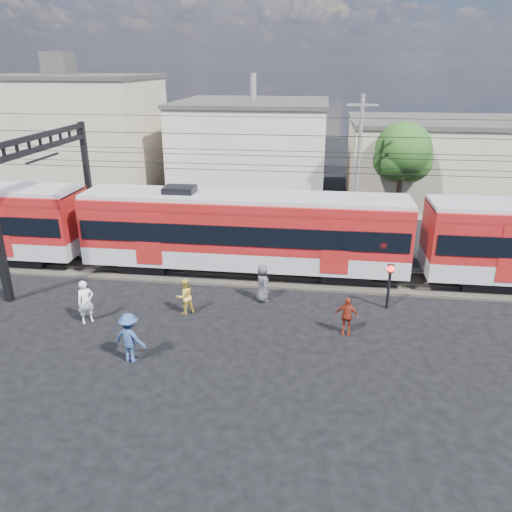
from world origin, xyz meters
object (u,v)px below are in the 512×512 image
object	(u,v)px
commuter_train	(248,230)
pedestrian_a	(86,302)
pedestrian_c	(130,338)
crossing_signal	(390,278)

from	to	relation	value
commuter_train	pedestrian_a	xyz separation A→B (m)	(-5.93, -5.92, -1.48)
pedestrian_a	pedestrian_c	size ratio (longest dim) A/B	0.96
commuter_train	pedestrian_c	size ratio (longest dim) A/B	26.30
commuter_train	pedestrian_c	xyz separation A→B (m)	(-3.03, -8.53, -1.45)
commuter_train	crossing_signal	world-z (taller)	commuter_train
pedestrian_a	commuter_train	bearing A→B (deg)	3.80
pedestrian_a	pedestrian_c	world-z (taller)	pedestrian_c
pedestrian_a	crossing_signal	distance (m)	12.90
commuter_train	pedestrian_a	world-z (taller)	commuter_train
commuter_train	pedestrian_a	distance (m)	8.51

